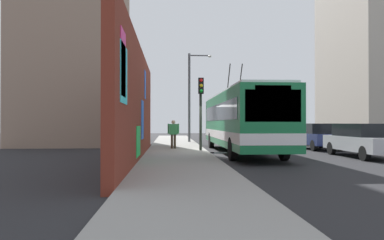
# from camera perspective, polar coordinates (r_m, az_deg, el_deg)

# --- Properties ---
(ground_plane) EXTENTS (80.00, 80.00, 0.00)m
(ground_plane) POSITION_cam_1_polar(r_m,az_deg,el_deg) (19.24, 2.50, -5.26)
(ground_plane) COLOR #232326
(sidewalk_slab) EXTENTS (48.00, 3.20, 0.15)m
(sidewalk_slab) POSITION_cam_1_polar(r_m,az_deg,el_deg) (19.13, -2.29, -5.06)
(sidewalk_slab) COLOR gray
(sidewalk_slab) RESTS_ON ground_plane
(graffiti_wall) EXTENTS (15.29, 0.32, 4.78)m
(graffiti_wall) POSITION_cam_1_polar(r_m,az_deg,el_deg) (15.77, -8.38, 2.39)
(graffiti_wall) COLOR maroon
(graffiti_wall) RESTS_ON ground_plane
(building_far_left) EXTENTS (12.11, 6.72, 20.79)m
(building_far_left) POSITION_cam_1_polar(r_m,az_deg,el_deg) (31.82, -17.07, 15.58)
(building_far_left) COLOR gray
(building_far_left) RESTS_ON ground_plane
(building_far_right) EXTENTS (10.21, 8.23, 19.88)m
(building_far_right) POSITION_cam_1_polar(r_m,az_deg,el_deg) (38.00, 27.28, 12.24)
(building_far_right) COLOR #B2A899
(building_far_right) RESTS_ON ground_plane
(city_bus) EXTENTS (12.56, 2.51, 5.01)m
(city_bus) POSITION_cam_1_polar(r_m,az_deg,el_deg) (19.96, 7.49, 0.08)
(city_bus) COLOR #19723F
(city_bus) RESTS_ON ground_plane
(parked_car_silver) EXTENTS (4.82, 1.76, 1.58)m
(parked_car_silver) POSITION_cam_1_polar(r_m,az_deg,el_deg) (19.01, 24.82, -2.75)
(parked_car_silver) COLOR #B7B7BC
(parked_car_silver) RESTS_ON ground_plane
(parked_car_navy) EXTENTS (4.12, 1.76, 1.58)m
(parked_car_navy) POSITION_cam_1_polar(r_m,az_deg,el_deg) (23.74, 18.80, -2.32)
(parked_car_navy) COLOR navy
(parked_car_navy) RESTS_ON ground_plane
(parked_car_white) EXTENTS (4.14, 1.83, 1.58)m
(parked_car_white) POSITION_cam_1_polar(r_m,az_deg,el_deg) (29.36, 14.36, -1.97)
(parked_car_white) COLOR white
(parked_car_white) RESTS_ON ground_plane
(parked_car_black) EXTENTS (4.92, 1.81, 1.58)m
(parked_car_black) POSITION_cam_1_polar(r_m,az_deg,el_deg) (35.35, 11.25, -1.72)
(parked_car_black) COLOR black
(parked_car_black) RESTS_ON ground_plane
(pedestrian_midblock) EXTENTS (0.22, 0.66, 1.62)m
(pedestrian_midblock) POSITION_cam_1_polar(r_m,az_deg,el_deg) (21.14, -2.89, -1.86)
(pedestrian_midblock) COLOR #3F3326
(pedestrian_midblock) RESTS_ON sidewalk_slab
(traffic_light) EXTENTS (0.49, 0.28, 3.87)m
(traffic_light) POSITION_cam_1_polar(r_m,az_deg,el_deg) (19.52, 1.37, 2.93)
(traffic_light) COLOR #2D382D
(traffic_light) RESTS_ON sidewalk_slab
(street_lamp) EXTENTS (0.44, 1.85, 6.91)m
(street_lamp) POSITION_cam_1_polar(r_m,az_deg,el_deg) (28.95, -0.02, 4.49)
(street_lamp) COLOR #4C4C51
(street_lamp) RESTS_ON sidewalk_slab
(curbside_puddle) EXTENTS (1.14, 1.14, 0.00)m
(curbside_puddle) POSITION_cam_1_polar(r_m,az_deg,el_deg) (19.99, 4.01, -5.08)
(curbside_puddle) COLOR black
(curbside_puddle) RESTS_ON ground_plane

